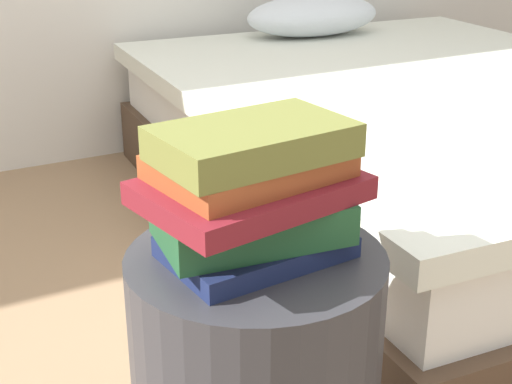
% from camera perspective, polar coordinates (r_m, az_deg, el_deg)
% --- Properties ---
extents(bed, '(1.65, 2.09, 0.62)m').
position_cam_1_polar(bed, '(2.48, 12.83, 3.33)').
color(bed, '#4C3828').
rests_on(bed, ground_plane).
extents(book_navy, '(0.27, 0.19, 0.03)m').
position_cam_1_polar(book_navy, '(1.10, -0.16, -4.10)').
color(book_navy, '#19234C').
rests_on(book_navy, side_table).
extents(book_forest, '(0.28, 0.18, 0.06)m').
position_cam_1_polar(book_forest, '(1.08, -0.28, -2.13)').
color(book_forest, '#1E512D').
rests_on(book_forest, book_navy).
extents(book_maroon, '(0.33, 0.26, 0.03)m').
position_cam_1_polar(book_maroon, '(1.06, -0.36, 0.09)').
color(book_maroon, maroon).
rests_on(book_maroon, book_forest).
extents(book_rust, '(0.28, 0.22, 0.03)m').
position_cam_1_polar(book_rust, '(1.05, -0.52, 2.01)').
color(book_rust, '#994723').
rests_on(book_rust, book_maroon).
extents(book_olive, '(0.28, 0.19, 0.05)m').
position_cam_1_polar(book_olive, '(1.03, -0.24, 3.87)').
color(book_olive, olive).
rests_on(book_olive, book_rust).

